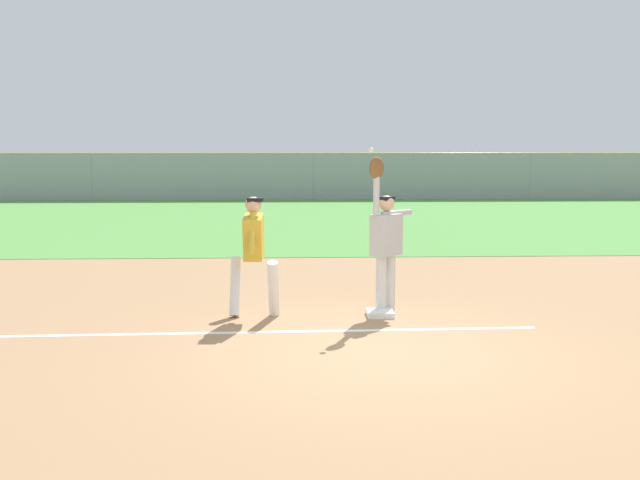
% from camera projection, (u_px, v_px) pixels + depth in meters
% --- Properties ---
extents(ground_plane, '(75.02, 75.02, 0.00)m').
position_uv_depth(ground_plane, '(375.00, 353.00, 8.34)').
color(ground_plane, '#A37A54').
extents(outfield_grass, '(40.45, 17.35, 0.01)m').
position_uv_depth(outfield_grass, '(321.00, 218.00, 24.14)').
color(outfield_grass, '#549342').
rests_on(outfield_grass, ground_plane).
extents(chalk_foul_line, '(12.00, 0.42, 0.01)m').
position_uv_depth(chalk_foul_line, '(80.00, 335.00, 9.12)').
color(chalk_foul_line, white).
rests_on(chalk_foul_line, ground_plane).
extents(first_base, '(0.38, 0.38, 0.08)m').
position_uv_depth(first_base, '(380.00, 313.00, 10.16)').
color(first_base, white).
rests_on(first_base, ground_plane).
extents(fielder, '(0.75, 0.67, 2.28)m').
position_uv_depth(fielder, '(385.00, 237.00, 10.24)').
color(fielder, silver).
rests_on(fielder, ground_plane).
extents(runner, '(0.72, 0.84, 1.72)m').
position_uv_depth(runner, '(254.00, 248.00, 10.01)').
color(runner, white).
rests_on(runner, ground_plane).
extents(baseball, '(0.07, 0.07, 0.07)m').
position_uv_depth(baseball, '(371.00, 150.00, 9.88)').
color(baseball, white).
extents(outfield_fence, '(40.53, 0.08, 2.17)m').
position_uv_depth(outfield_fence, '(314.00, 176.00, 32.60)').
color(outfield_fence, '#93999E').
rests_on(outfield_fence, ground_plane).
extents(parked_car_blue, '(4.43, 2.18, 1.25)m').
position_uv_depth(parked_car_blue, '(155.00, 182.00, 35.54)').
color(parked_car_blue, '#23389E').
rests_on(parked_car_blue, ground_plane).
extents(parked_car_tan, '(4.56, 2.44, 1.25)m').
position_uv_depth(parked_car_tan, '(246.00, 182.00, 35.71)').
color(parked_car_tan, tan).
rests_on(parked_car_tan, ground_plane).
extents(parked_car_red, '(4.48, 2.27, 1.25)m').
position_uv_depth(parked_car_red, '(344.00, 182.00, 35.55)').
color(parked_car_red, '#B21E1E').
rests_on(parked_car_red, ground_plane).
extents(parked_car_green, '(4.52, 2.36, 1.25)m').
position_uv_depth(parked_car_green, '(429.00, 182.00, 35.95)').
color(parked_car_green, '#1E6B33').
rests_on(parked_car_green, ground_plane).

